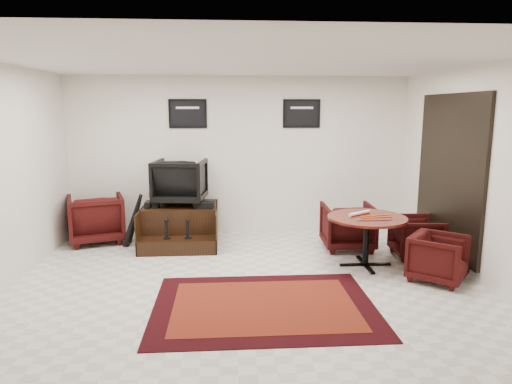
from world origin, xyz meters
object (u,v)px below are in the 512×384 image
(shine_chair, at_px, (180,179))
(meeting_table, at_px, (367,223))
(armchair_side, at_px, (96,216))
(table_chair_back, at_px, (348,224))
(shine_podium, at_px, (181,226))
(table_chair_window, at_px, (417,235))
(table_chair_corner, at_px, (439,256))

(shine_chair, height_order, meeting_table, shine_chair)
(armchair_side, distance_m, table_chair_back, 4.21)
(shine_podium, height_order, meeting_table, meeting_table)
(meeting_table, relative_size, table_chair_window, 1.61)
(table_chair_back, xyz_separation_m, table_chair_window, (0.93, -0.50, -0.06))
(armchair_side, distance_m, meeting_table, 4.46)
(table_chair_back, xyz_separation_m, table_chair_corner, (0.81, -1.49, -0.06))
(table_chair_corner, bearing_deg, table_chair_back, 68.45)
(meeting_table, distance_m, table_chair_window, 1.00)
(shine_podium, xyz_separation_m, armchair_side, (-1.43, 0.16, 0.15))
(shine_chair, bearing_deg, table_chair_back, 173.80)
(table_chair_corner, bearing_deg, shine_chair, 98.91)
(table_chair_back, bearing_deg, shine_podium, -8.11)
(shine_chair, bearing_deg, shine_podium, 96.79)
(shine_chair, relative_size, meeting_table, 0.77)
(shine_podium, relative_size, table_chair_window, 1.85)
(shine_podium, xyz_separation_m, table_chair_back, (2.72, -0.49, 0.11))
(table_chair_back, distance_m, table_chair_window, 1.06)
(shine_podium, height_order, shine_chair, shine_chair)
(armchair_side, xyz_separation_m, meeting_table, (4.19, -1.50, 0.19))
(armchair_side, bearing_deg, shine_chair, 161.20)
(shine_chair, distance_m, meeting_table, 3.16)
(shine_podium, xyz_separation_m, table_chair_corner, (3.54, -1.98, 0.05))
(shine_podium, relative_size, meeting_table, 1.15)
(meeting_table, distance_m, table_chair_corner, 1.04)
(shine_chair, relative_size, table_chair_corner, 1.25)
(table_chair_window, bearing_deg, meeting_table, 113.79)
(armchair_side, bearing_deg, shine_podium, 155.82)
(shine_chair, xyz_separation_m, armchair_side, (-1.43, 0.02, -0.62))
(armchair_side, relative_size, table_chair_window, 1.29)
(shine_chair, xyz_separation_m, meeting_table, (2.76, -1.47, -0.43))
(meeting_table, bearing_deg, shine_podium, 154.14)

